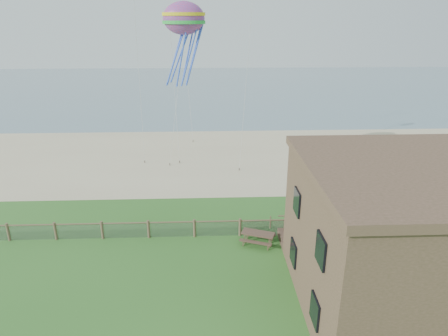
{
  "coord_description": "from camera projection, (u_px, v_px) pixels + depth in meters",
  "views": [
    {
      "loc": [
        0.97,
        -17.15,
        13.59
      ],
      "look_at": [
        2.02,
        8.0,
        4.07
      ],
      "focal_mm": 32.0,
      "sensor_mm": 36.0,
      "label": 1
    }
  ],
  "objects": [
    {
      "name": "octopus_kite",
      "position": [
        185.0,
        42.0,
        32.23
      ],
      "size": [
        3.97,
        3.28,
        7.07
      ],
      "primitive_type": null,
      "rotation": [
        0.0,
        0.0,
        -0.28
      ],
      "color": "#FF283B"
    },
    {
      "name": "chainlink_fence",
      "position": [
        195.0,
        229.0,
        26.21
      ],
      "size": [
        36.2,
        0.2,
        1.25
      ],
      "primitive_type": null,
      "color": "brown",
      "rests_on": "ground"
    },
    {
      "name": "sand_beach",
      "position": [
        199.0,
        157.0,
        41.35
      ],
      "size": [
        72.0,
        20.0,
        0.02
      ],
      "primitive_type": "cube",
      "color": "#BEAD89",
      "rests_on": "ground"
    },
    {
      "name": "ground",
      "position": [
        192.0,
        296.0,
        20.79
      ],
      "size": [
        160.0,
        160.0,
        0.0
      ],
      "primitive_type": "plane",
      "color": "#2E6322",
      "rests_on": "ground"
    },
    {
      "name": "ocean",
      "position": [
        202.0,
        87.0,
        82.47
      ],
      "size": [
        160.0,
        68.0,
        0.02
      ],
      "primitive_type": "cube",
      "color": "slate",
      "rests_on": "ground"
    },
    {
      "name": "motel_deck",
      "position": [
        395.0,
        237.0,
        25.89
      ],
      "size": [
        15.0,
        2.0,
        0.5
      ],
      "primitive_type": "cube",
      "color": "brown",
      "rests_on": "ground"
    },
    {
      "name": "picnic_table",
      "position": [
        258.0,
        237.0,
        25.47
      ],
      "size": [
        2.48,
        2.19,
        0.87
      ],
      "primitive_type": null,
      "rotation": [
        0.0,
        0.0,
        -0.37
      ],
      "color": "brown",
      "rests_on": "ground"
    }
  ]
}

